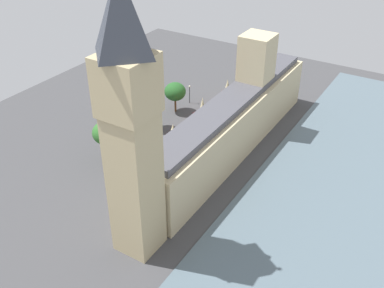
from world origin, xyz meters
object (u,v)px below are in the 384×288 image
object	(u,v)px
plane_tree_kerbside	(106,133)
street_lamp_trailing	(190,91)
car_yellow_cab_corner	(133,175)
plane_tree_far_end	(153,105)
car_black_leading	(147,159)
parliament_building	(235,119)
double_decker_bus_under_trees	(218,105)
pedestrian_midblock	(224,122)
clock_tower	(130,123)
double_decker_bus_near_tower	(189,129)
plane_tree_by_river_gate	(175,92)

from	to	relation	value
plane_tree_kerbside	street_lamp_trailing	bearing A→B (deg)	-90.51
car_yellow_cab_corner	plane_tree_far_end	distance (m)	23.41
car_black_leading	plane_tree_far_end	xyz separation A→B (m)	(7.90, -14.08, 6.22)
parliament_building	double_decker_bus_under_trees	bearing A→B (deg)	-48.54
car_black_leading	pedestrian_midblock	distance (m)	26.86
clock_tower	car_yellow_cab_corner	size ratio (longest dim) A/B	10.62
parliament_building	car_black_leading	world-z (taller)	parliament_building
car_black_leading	car_yellow_cab_corner	world-z (taller)	same
double_decker_bus_near_tower	car_yellow_cab_corner	bearing A→B (deg)	-97.74
double_decker_bus_near_tower	car_yellow_cab_corner	size ratio (longest dim) A/B	2.24
clock_tower	plane_tree_far_end	distance (m)	47.03
clock_tower	car_black_leading	bearing A→B (deg)	-55.99
parliament_building	double_decker_bus_near_tower	xyz separation A→B (m)	(11.61, 2.20, -5.15)
clock_tower	plane_tree_kerbside	world-z (taller)	clock_tower
pedestrian_midblock	street_lamp_trailing	world-z (taller)	street_lamp_trailing
plane_tree_far_end	street_lamp_trailing	world-z (taller)	plane_tree_far_end
plane_tree_far_end	parliament_building	bearing A→B (deg)	-171.95
parliament_building	plane_tree_far_end	bearing A→B (deg)	8.05
pedestrian_midblock	double_decker_bus_under_trees	bearing A→B (deg)	-172.68
double_decker_bus_near_tower	pedestrian_midblock	size ratio (longest dim) A/B	6.81
clock_tower	plane_tree_kerbside	bearing A→B (deg)	-38.10
clock_tower	double_decker_bus_under_trees	xyz separation A→B (m)	(12.58, -52.81, -23.43)
clock_tower	plane_tree_by_river_gate	world-z (taller)	clock_tower
car_black_leading	clock_tower	bearing A→B (deg)	122.71
double_decker_bus_under_trees	plane_tree_by_river_gate	size ratio (longest dim) A/B	1.20
parliament_building	double_decker_bus_under_trees	size ratio (longest dim) A/B	6.38
plane_tree_far_end	plane_tree_kerbside	world-z (taller)	plane_tree_kerbside
car_black_leading	plane_tree_far_end	world-z (taller)	plane_tree_far_end
car_black_leading	car_yellow_cab_corner	distance (m)	6.69
clock_tower	double_decker_bus_near_tower	xyz separation A→B (m)	(12.45, -37.32, -23.43)
plane_tree_by_river_gate	pedestrian_midblock	bearing A→B (deg)	-176.99
car_yellow_cab_corner	plane_tree_far_end	world-z (taller)	plane_tree_far_end
parliament_building	clock_tower	size ratio (longest dim) A/B	1.34
plane_tree_kerbside	car_yellow_cab_corner	bearing A→B (deg)	165.14
clock_tower	car_yellow_cab_corner	xyz separation A→B (m)	(13.90, -15.73, -25.18)
plane_tree_kerbside	plane_tree_by_river_gate	bearing A→B (deg)	-89.43
car_black_leading	car_yellow_cab_corner	bearing A→B (deg)	98.65
parliament_building	clock_tower	distance (m)	43.55
pedestrian_midblock	plane_tree_kerbside	distance (m)	34.33
double_decker_bus_under_trees	street_lamp_trailing	size ratio (longest dim) A/B	1.89
car_black_leading	plane_tree_kerbside	size ratio (longest dim) A/B	0.44
clock_tower	double_decker_bus_under_trees	world-z (taller)	clock_tower
clock_tower	street_lamp_trailing	distance (m)	62.82
car_yellow_cab_corner	plane_tree_by_river_gate	xyz separation A→B (m)	(9.59, -31.78, 5.33)
plane_tree_by_river_gate	plane_tree_far_end	world-z (taller)	plane_tree_far_end
plane_tree_by_river_gate	street_lamp_trailing	bearing A→B (deg)	-95.24
double_decker_bus_under_trees	pedestrian_midblock	xyz separation A→B (m)	(-4.29, 4.50, -1.93)
car_yellow_cab_corner	parliament_building	bearing A→B (deg)	-118.96
parliament_building	plane_tree_by_river_gate	size ratio (longest dim) A/B	7.66
pedestrian_midblock	plane_tree_by_river_gate	xyz separation A→B (m)	(15.20, 0.80, 5.52)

